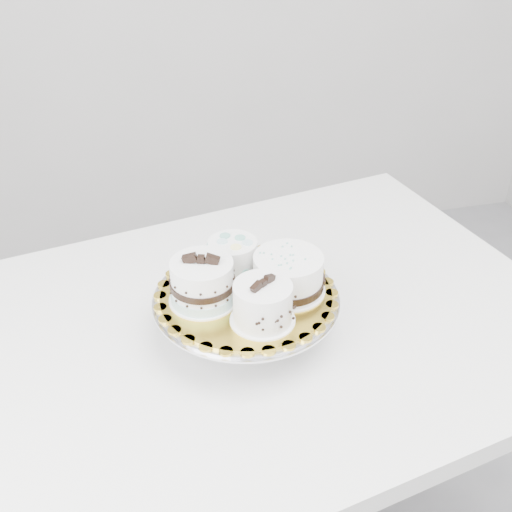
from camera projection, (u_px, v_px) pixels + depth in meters
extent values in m
cube|color=white|center=(236.00, 335.00, 1.22)|extent=(1.40, 1.06, 0.04)
cube|color=white|center=(367.00, 303.00, 1.91)|extent=(0.06, 0.06, 0.71)
cylinder|color=gray|center=(247.00, 332.00, 1.18)|extent=(0.15, 0.15, 0.01)
cylinder|color=gray|center=(246.00, 317.00, 1.17)|extent=(0.10, 0.10, 0.08)
cylinder|color=silver|center=(246.00, 297.00, 1.14)|extent=(0.32, 0.32, 0.01)
cylinder|color=silver|center=(246.00, 299.00, 1.14)|extent=(0.33, 0.33, 0.00)
cylinder|color=gold|center=(246.00, 294.00, 1.14)|extent=(0.38, 0.38, 0.00)
cylinder|color=white|center=(263.00, 320.00, 1.07)|extent=(0.11, 0.11, 0.00)
cylinder|color=white|center=(263.00, 303.00, 1.05)|extent=(0.14, 0.14, 0.07)
cylinder|color=white|center=(203.00, 299.00, 1.12)|extent=(0.12, 0.12, 0.00)
cylinder|color=white|center=(202.00, 281.00, 1.10)|extent=(0.14, 0.14, 0.08)
cylinder|color=#ACD5DA|center=(203.00, 294.00, 1.11)|extent=(0.11, 0.11, 0.02)
cylinder|color=black|center=(202.00, 282.00, 1.10)|extent=(0.11, 0.11, 0.01)
cylinder|color=white|center=(233.00, 271.00, 1.19)|extent=(0.10, 0.10, 0.00)
cylinder|color=white|center=(233.00, 256.00, 1.17)|extent=(0.10, 0.10, 0.06)
cylinder|color=white|center=(287.00, 289.00, 1.14)|extent=(0.14, 0.14, 0.00)
cylinder|color=white|center=(288.00, 273.00, 1.12)|extent=(0.14, 0.14, 0.07)
cylinder|color=black|center=(288.00, 282.00, 1.14)|extent=(0.13, 0.13, 0.01)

